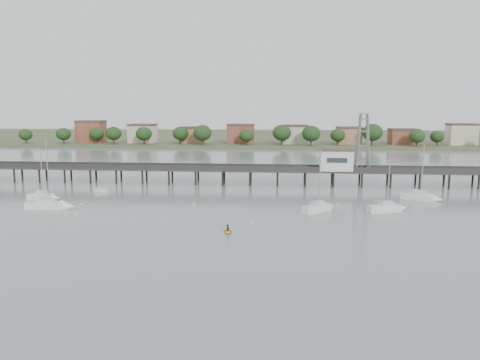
% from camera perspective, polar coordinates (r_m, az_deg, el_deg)
% --- Properties ---
extents(ground_plane, '(500.00, 500.00, 0.00)m').
position_cam_1_polar(ground_plane, '(62.68, -5.79, -9.53)').
color(ground_plane, slate).
rests_on(ground_plane, ground).
extents(pier, '(150.00, 5.00, 5.50)m').
position_cam_1_polar(pier, '(119.98, -0.38, 1.24)').
color(pier, '#2D2823').
rests_on(pier, ground).
extents(pier_building, '(8.40, 5.40, 5.30)m').
position_cam_1_polar(pier_building, '(119.82, 11.61, 2.44)').
color(pier_building, silver).
rests_on(pier_building, ground).
extents(lattice_tower, '(3.20, 3.20, 15.50)m').
position_cam_1_polar(lattice_tower, '(120.32, 14.76, 4.47)').
color(lattice_tower, slate).
rests_on(lattice_tower, ground).
extents(sailboat_a, '(8.93, 3.15, 14.45)m').
position_cam_1_polar(sailboat_a, '(98.57, -21.62, -2.93)').
color(sailboat_a, white).
rests_on(sailboat_a, ground).
extents(sailboat_d, '(7.84, 4.73, 12.55)m').
position_cam_1_polar(sailboat_d, '(93.99, 17.94, -3.28)').
color(sailboat_d, white).
rests_on(sailboat_d, ground).
extents(sailboat_c, '(6.88, 6.77, 12.43)m').
position_cam_1_polar(sailboat_c, '(91.34, 9.93, -3.32)').
color(sailboat_c, white).
rests_on(sailboat_c, ground).
extents(sailboat_b, '(6.55, 1.92, 10.99)m').
position_cam_1_polar(sailboat_b, '(108.72, -22.60, -1.92)').
color(sailboat_b, white).
rests_on(sailboat_b, ground).
extents(sailboat_e, '(7.98, 5.62, 12.95)m').
position_cam_1_polar(sailboat_e, '(107.55, 21.61, -1.98)').
color(sailboat_e, white).
rests_on(sailboat_e, ground).
extents(white_tender, '(3.30, 1.99, 1.20)m').
position_cam_1_polar(white_tender, '(114.71, -16.60, -1.22)').
color(white_tender, white).
rests_on(white_tender, ground).
extents(yellow_dinghy, '(1.93, 0.88, 2.60)m').
position_cam_1_polar(yellow_dinghy, '(74.73, -1.50, -6.45)').
color(yellow_dinghy, yellow).
rests_on(yellow_dinghy, ground).
extents(dinghy_occupant, '(0.77, 1.35, 0.31)m').
position_cam_1_polar(dinghy_occupant, '(74.73, -1.50, -6.45)').
color(dinghy_occupant, black).
rests_on(dinghy_occupant, ground).
extents(mooring_buoys, '(81.55, 16.74, 0.39)m').
position_cam_1_polar(mooring_buoys, '(88.53, -0.35, -3.95)').
color(mooring_buoys, '#F8F4C1').
rests_on(mooring_buoys, ground).
extents(far_shore, '(500.00, 170.00, 10.40)m').
position_cam_1_polar(far_shore, '(298.72, 3.05, 5.27)').
color(far_shore, '#475133').
rests_on(far_shore, ground).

